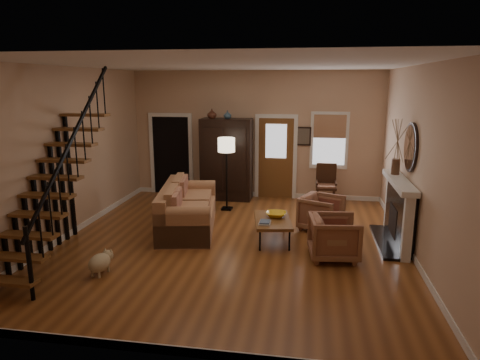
% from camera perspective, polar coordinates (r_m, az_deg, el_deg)
% --- Properties ---
extents(room, '(7.00, 7.33, 3.30)m').
position_cam_1_polar(room, '(9.61, -1.72, 3.96)').
color(room, brown).
rests_on(room, ground).
extents(staircase, '(0.94, 2.80, 3.20)m').
position_cam_1_polar(staircase, '(7.65, -24.03, 1.26)').
color(staircase, brown).
rests_on(staircase, ground).
extents(fireplace, '(0.33, 1.95, 2.30)m').
position_cam_1_polar(fireplace, '(8.55, 20.62, -3.27)').
color(fireplace, black).
rests_on(fireplace, ground).
extents(armoire, '(1.30, 0.60, 2.10)m').
position_cam_1_polar(armoire, '(11.09, -1.80, 2.77)').
color(armoire, black).
rests_on(armoire, ground).
extents(vase_a, '(0.24, 0.24, 0.25)m').
position_cam_1_polar(vase_a, '(10.92, -3.77, 8.81)').
color(vase_a, '#4C2619').
rests_on(vase_a, armoire).
extents(vase_b, '(0.20, 0.20, 0.21)m').
position_cam_1_polar(vase_b, '(10.84, -1.68, 8.70)').
color(vase_b, '#334C60').
rests_on(vase_b, armoire).
extents(sofa, '(1.44, 2.54, 0.89)m').
position_cam_1_polar(sofa, '(8.99, -6.92, -3.68)').
color(sofa, '#A6724B').
rests_on(sofa, ground).
extents(coffee_table, '(0.85, 1.24, 0.44)m').
position_cam_1_polar(coffee_table, '(8.31, 4.36, -6.66)').
color(coffee_table, brown).
rests_on(coffee_table, ground).
extents(bowl, '(0.39, 0.39, 0.10)m').
position_cam_1_polar(bowl, '(8.36, 4.82, -4.60)').
color(bowl, gold).
rests_on(bowl, coffee_table).
extents(books, '(0.21, 0.29, 0.05)m').
position_cam_1_polar(books, '(7.96, 3.34, -5.66)').
color(books, beige).
rests_on(books, coffee_table).
extents(armchair_left, '(0.92, 0.90, 0.76)m').
position_cam_1_polar(armchair_left, '(7.63, 12.44, -7.50)').
color(armchair_left, brown).
rests_on(armchair_left, ground).
extents(armchair_right, '(1.04, 1.03, 0.73)m').
position_cam_1_polar(armchair_right, '(9.02, 10.81, -4.32)').
color(armchair_right, brown).
rests_on(armchair_right, ground).
extents(floor_lamp, '(0.41, 0.41, 1.74)m').
position_cam_1_polar(floor_lamp, '(10.13, -1.80, 0.77)').
color(floor_lamp, black).
rests_on(floor_lamp, ground).
extents(side_chair, '(0.54, 0.54, 1.02)m').
position_cam_1_polar(side_chair, '(10.81, 11.40, -0.66)').
color(side_chair, '#371F11').
rests_on(side_chair, ground).
extents(dog, '(0.36, 0.52, 0.35)m').
position_cam_1_polar(dog, '(7.27, -18.22, -10.61)').
color(dog, '#CCB88B').
rests_on(dog, ground).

